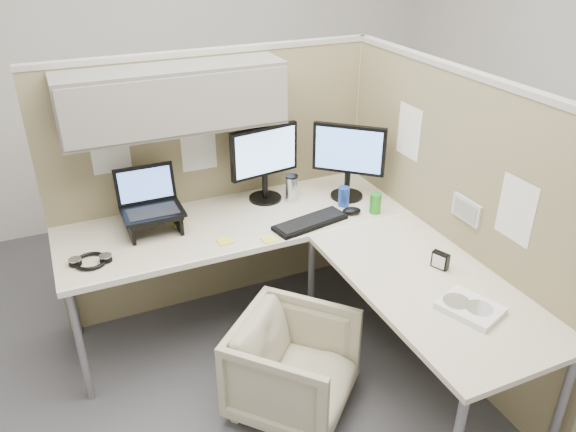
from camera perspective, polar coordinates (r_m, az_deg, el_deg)
name	(u,v)px	position (r m, az deg, el deg)	size (l,w,h in m)	color
ground	(290,371)	(3.30, 0.19, -15.43)	(4.50, 4.50, 0.00)	#414147
partition_back	(198,146)	(3.32, -9.16, 7.02)	(2.00, 0.36, 1.63)	#8F835D
partition_right	(445,218)	(3.18, 15.66, -0.20)	(0.07, 2.03, 1.63)	#8F835D
desk	(302,252)	(3.01, 1.40, -3.66)	(2.00, 1.98, 0.73)	beige
office_chair	(294,362)	(2.92, 0.58, -14.66)	(0.56, 0.52, 0.57)	beige
monitor_left	(265,158)	(3.36, -2.40, 5.92)	(0.44, 0.20, 0.47)	black
monitor_right	(349,156)	(3.41, 6.18, 6.11)	(0.35, 0.32, 0.47)	black
laptop_station	(151,209)	(3.16, -13.72, 0.72)	(0.33, 0.28, 0.34)	black
keyboard	(310,222)	(3.18, 2.28, -0.66)	(0.44, 0.15, 0.02)	black
mouse	(352,211)	(3.31, 6.47, 0.53)	(0.11, 0.07, 0.04)	black
travel_mug	(292,188)	(3.43, 0.37, 2.87)	(0.08, 0.08, 0.16)	silver
soda_can_green	(375,203)	(3.33, 8.87, 1.29)	(0.07, 0.07, 0.12)	#268C1E
soda_can_silver	(344,197)	(3.39, 5.69, 1.98)	(0.07, 0.07, 0.12)	#1E3FA5
sticky_note_c	(179,223)	(3.26, -11.02, -0.65)	(0.08, 0.08, 0.01)	yellow
sticky_note_b	(269,240)	(3.03, -1.93, -2.42)	(0.08, 0.08, 0.01)	yellow
sticky_note_a	(225,241)	(3.03, -6.45, -2.56)	(0.08, 0.08, 0.01)	yellow
headphones	(91,261)	(3.00, -19.40, -4.32)	(0.21, 0.19, 0.03)	black
paper_stack	(470,308)	(2.63, 18.03, -8.87)	(0.28, 0.31, 0.03)	white
desk_clock	(440,260)	(2.88, 15.20, -4.38)	(0.06, 0.09, 0.09)	black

